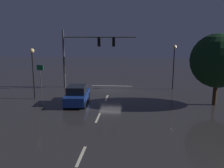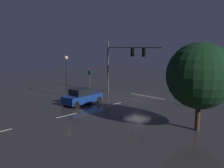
{
  "view_description": "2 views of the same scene",
  "coord_description": "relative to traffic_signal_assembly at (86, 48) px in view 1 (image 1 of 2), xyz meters",
  "views": [
    {
      "loc": [
        -2.67,
        27.53,
        6.23
      ],
      "look_at": [
        -0.72,
        6.06,
        1.85
      ],
      "focal_mm": 39.1,
      "sensor_mm": 36.0,
      "label": 1
    },
    {
      "loc": [
        -17.34,
        21.97,
        5.99
      ],
      "look_at": [
        0.43,
        3.86,
        2.11
      ],
      "focal_mm": 38.78,
      "sensor_mm": 36.0,
      "label": 2
    }
  ],
  "objects": [
    {
      "name": "lane_dash_mid",
      "position": [
        -2.87,
        10.67,
        -4.65
      ],
      "size": [
        0.16,
        2.2,
        0.01
      ],
      "primitive_type": "cube",
      "rotation": [
        0.0,
        0.0,
        1.57
      ],
      "color": "beige",
      "rests_on": "ground_plane"
    },
    {
      "name": "route_sign",
      "position": [
        5.29,
        1.09,
        -2.61
      ],
      "size": [
        0.88,
        0.32,
        2.83
      ],
      "color": "#383A3D",
      "rests_on": "ground_plane"
    },
    {
      "name": "lane_dash_near",
      "position": [
        -2.87,
        16.67,
        -4.65
      ],
      "size": [
        0.16,
        2.2,
        0.01
      ],
      "primitive_type": "cube",
      "rotation": [
        0.0,
        0.0,
        1.57
      ],
      "color": "beige",
      "rests_on": "ground_plane"
    },
    {
      "name": "car_approaching",
      "position": [
        -0.43,
        6.98,
        -3.86
      ],
      "size": [
        2.16,
        4.46,
        1.7
      ],
      "color": "navy",
      "rests_on": "ground_plane"
    },
    {
      "name": "traffic_signal_assembly",
      "position": [
        0.0,
        0.0,
        0.0
      ],
      "size": [
        8.56,
        0.47,
        6.78
      ],
      "color": "#383A3D",
      "rests_on": "ground_plane"
    },
    {
      "name": "stop_bar",
      "position": [
        -2.87,
        -1.19,
        -4.65
      ],
      "size": [
        5.0,
        0.16,
        0.01
      ],
      "primitive_type": "cube",
      "color": "beige",
      "rests_on": "ground_plane"
    },
    {
      "name": "street_lamp_right_kerb",
      "position": [
        4.14,
        5.69,
        -1.19
      ],
      "size": [
        0.44,
        0.44,
        4.94
      ],
      "color": "black",
      "rests_on": "ground_plane"
    },
    {
      "name": "ground_plane",
      "position": [
        -2.87,
        0.67,
        -4.65
      ],
      "size": [
        80.0,
        80.0,
        0.0
      ],
      "primitive_type": "plane",
      "color": "#2D2B2B"
    },
    {
      "name": "lane_dash_far",
      "position": [
        -2.87,
        4.67,
        -4.65
      ],
      "size": [
        0.16,
        2.2,
        0.01
      ],
      "primitive_type": "cube",
      "rotation": [
        0.0,
        0.0,
        1.57
      ],
      "color": "beige",
      "rests_on": "ground_plane"
    },
    {
      "name": "tree_left_near",
      "position": [
        -12.81,
        6.25,
        -0.66
      ],
      "size": [
        4.73,
        4.73,
        6.37
      ],
      "color": "#382314",
      "rests_on": "ground_plane"
    },
    {
      "name": "street_lamp_left_kerb",
      "position": [
        -10.08,
        -0.01,
        -1.09
      ],
      "size": [
        0.44,
        0.44,
        5.09
      ],
      "color": "black",
      "rests_on": "ground_plane"
    }
  ]
}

